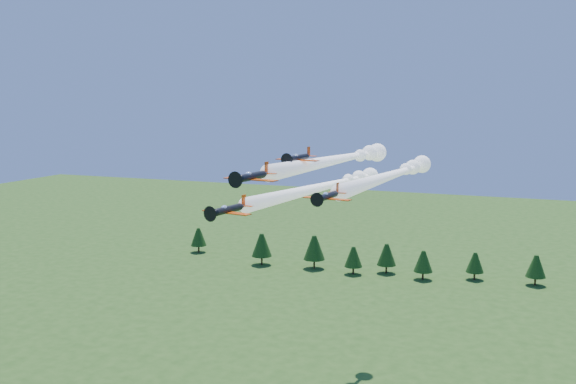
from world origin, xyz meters
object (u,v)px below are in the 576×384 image
(plane_slot, at_px, (298,158))
(plane_left, at_px, (326,186))
(plane_lead, at_px, (340,159))
(plane_right, at_px, (393,175))

(plane_slot, bearing_deg, plane_left, 104.88)
(plane_lead, distance_m, plane_left, 12.25)
(plane_right, bearing_deg, plane_lead, -132.42)
(plane_lead, bearing_deg, plane_right, 48.82)
(plane_lead, distance_m, plane_slot, 15.22)
(plane_left, distance_m, plane_slot, 25.30)
(plane_left, bearing_deg, plane_lead, -48.16)
(plane_right, xyz_separation_m, plane_slot, (-10.68, -22.09, 4.66))
(plane_lead, xyz_separation_m, plane_left, (-5.45, 8.98, -6.30))
(plane_lead, height_order, plane_right, plane_lead)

